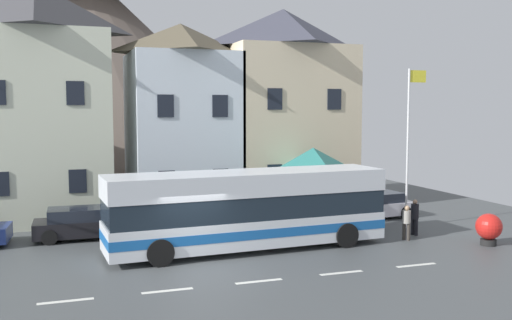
{
  "coord_description": "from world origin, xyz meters",
  "views": [
    {
      "loc": [
        -4.63,
        -19.14,
        5.65
      ],
      "look_at": [
        3.9,
        5.59,
        3.29
      ],
      "focal_mm": 40.82,
      "sensor_mm": 36.0,
      "label": 1
    }
  ],
  "objects_px": {
    "transit_bus": "(248,210)",
    "public_bench": "(278,207)",
    "townhouse_01": "(39,103)",
    "townhouse_02": "(182,119)",
    "parked_car_00": "(374,205)",
    "pedestrian_03": "(373,208)",
    "pedestrian_02": "(407,220)",
    "flagpole": "(409,137)",
    "harbour_buoy": "(489,228)",
    "pedestrian_00": "(415,215)",
    "townhouse_03": "(283,108)",
    "parked_car_02": "(81,224)",
    "bus_shelter": "(313,161)",
    "pedestrian_01": "(378,209)",
    "hilltop_castle": "(81,62)"
  },
  "relations": [
    {
      "from": "harbour_buoy",
      "to": "townhouse_02",
      "type": "bearing_deg",
      "value": 131.06
    },
    {
      "from": "pedestrian_02",
      "to": "flagpole",
      "type": "xyz_separation_m",
      "value": [
        1.52,
        2.22,
        3.43
      ]
    },
    {
      "from": "transit_bus",
      "to": "pedestrian_03",
      "type": "xyz_separation_m",
      "value": [
        7.09,
        2.42,
        -0.72
      ]
    },
    {
      "from": "townhouse_03",
      "to": "transit_bus",
      "type": "distance_m",
      "value": 11.61
    },
    {
      "from": "townhouse_02",
      "to": "pedestrian_00",
      "type": "bearing_deg",
      "value": -47.04
    },
    {
      "from": "parked_car_02",
      "to": "pedestrian_00",
      "type": "relative_size",
      "value": 2.52
    },
    {
      "from": "parked_car_00",
      "to": "harbour_buoy",
      "type": "relative_size",
      "value": 3.26
    },
    {
      "from": "pedestrian_02",
      "to": "bus_shelter",
      "type": "bearing_deg",
      "value": 112.24
    },
    {
      "from": "public_bench",
      "to": "townhouse_03",
      "type": "bearing_deg",
      "value": 64.71
    },
    {
      "from": "pedestrian_03",
      "to": "harbour_buoy",
      "type": "distance_m",
      "value": 5.6
    },
    {
      "from": "harbour_buoy",
      "to": "townhouse_01",
      "type": "bearing_deg",
      "value": 145.99
    },
    {
      "from": "hilltop_castle",
      "to": "pedestrian_00",
      "type": "bearing_deg",
      "value": -66.46
    },
    {
      "from": "townhouse_03",
      "to": "parked_car_02",
      "type": "distance_m",
      "value": 13.64
    },
    {
      "from": "pedestrian_03",
      "to": "public_bench",
      "type": "distance_m",
      "value": 5.19
    },
    {
      "from": "townhouse_01",
      "to": "public_bench",
      "type": "bearing_deg",
      "value": -13.4
    },
    {
      "from": "parked_car_00",
      "to": "pedestrian_02",
      "type": "bearing_deg",
      "value": 69.33
    },
    {
      "from": "townhouse_01",
      "to": "public_bench",
      "type": "height_order",
      "value": "townhouse_01"
    },
    {
      "from": "bus_shelter",
      "to": "flagpole",
      "type": "height_order",
      "value": "flagpole"
    },
    {
      "from": "harbour_buoy",
      "to": "pedestrian_00",
      "type": "bearing_deg",
      "value": 123.58
    },
    {
      "from": "flagpole",
      "to": "public_bench",
      "type": "bearing_deg",
      "value": 133.61
    },
    {
      "from": "parked_car_02",
      "to": "pedestrian_03",
      "type": "relative_size",
      "value": 2.49
    },
    {
      "from": "bus_shelter",
      "to": "public_bench",
      "type": "distance_m",
      "value": 3.42
    },
    {
      "from": "pedestrian_02",
      "to": "pedestrian_03",
      "type": "height_order",
      "value": "pedestrian_03"
    },
    {
      "from": "townhouse_01",
      "to": "townhouse_02",
      "type": "distance_m",
      "value": 7.24
    },
    {
      "from": "townhouse_01",
      "to": "flagpole",
      "type": "height_order",
      "value": "townhouse_01"
    },
    {
      "from": "pedestrian_03",
      "to": "harbour_buoy",
      "type": "height_order",
      "value": "pedestrian_03"
    },
    {
      "from": "parked_car_00",
      "to": "pedestrian_02",
      "type": "height_order",
      "value": "pedestrian_02"
    },
    {
      "from": "townhouse_02",
      "to": "parked_car_00",
      "type": "bearing_deg",
      "value": -29.2
    },
    {
      "from": "townhouse_01",
      "to": "townhouse_03",
      "type": "xyz_separation_m",
      "value": [
        13.19,
        0.32,
        -0.26
      ]
    },
    {
      "from": "parked_car_00",
      "to": "pedestrian_03",
      "type": "xyz_separation_m",
      "value": [
        -1.13,
        -1.81,
        0.22
      ]
    },
    {
      "from": "transit_bus",
      "to": "parked_car_00",
      "type": "distance_m",
      "value": 9.28
    },
    {
      "from": "hilltop_castle",
      "to": "flagpole",
      "type": "bearing_deg",
      "value": -64.31
    },
    {
      "from": "townhouse_01",
      "to": "parked_car_00",
      "type": "bearing_deg",
      "value": -17.16
    },
    {
      "from": "transit_bus",
      "to": "public_bench",
      "type": "relative_size",
      "value": 7.83
    },
    {
      "from": "bus_shelter",
      "to": "pedestrian_01",
      "type": "relative_size",
      "value": 2.23
    },
    {
      "from": "parked_car_02",
      "to": "pedestrian_03",
      "type": "distance_m",
      "value": 13.44
    },
    {
      "from": "townhouse_02",
      "to": "harbour_buoy",
      "type": "relative_size",
      "value": 7.66
    },
    {
      "from": "flagpole",
      "to": "townhouse_03",
      "type": "bearing_deg",
      "value": 111.68
    },
    {
      "from": "flagpole",
      "to": "harbour_buoy",
      "type": "relative_size",
      "value": 5.65
    },
    {
      "from": "townhouse_01",
      "to": "townhouse_03",
      "type": "distance_m",
      "value": 13.19
    },
    {
      "from": "townhouse_03",
      "to": "harbour_buoy",
      "type": "bearing_deg",
      "value": -70.44
    },
    {
      "from": "parked_car_00",
      "to": "harbour_buoy",
      "type": "bearing_deg",
      "value": 95.46
    },
    {
      "from": "hilltop_castle",
      "to": "harbour_buoy",
      "type": "height_order",
      "value": "hilltop_castle"
    },
    {
      "from": "townhouse_01",
      "to": "townhouse_02",
      "type": "height_order",
      "value": "townhouse_01"
    },
    {
      "from": "transit_bus",
      "to": "townhouse_01",
      "type": "bearing_deg",
      "value": 127.75
    },
    {
      "from": "transit_bus",
      "to": "public_bench",
      "type": "bearing_deg",
      "value": 56.42
    },
    {
      "from": "parked_car_02",
      "to": "pedestrian_03",
      "type": "xyz_separation_m",
      "value": [
        13.33,
        -1.72,
        0.2
      ]
    },
    {
      "from": "pedestrian_01",
      "to": "parked_car_00",
      "type": "bearing_deg",
      "value": 62.46
    },
    {
      "from": "pedestrian_03",
      "to": "flagpole",
      "type": "distance_m",
      "value": 3.79
    },
    {
      "from": "townhouse_02",
      "to": "flagpole",
      "type": "distance_m",
      "value": 11.97
    }
  ]
}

